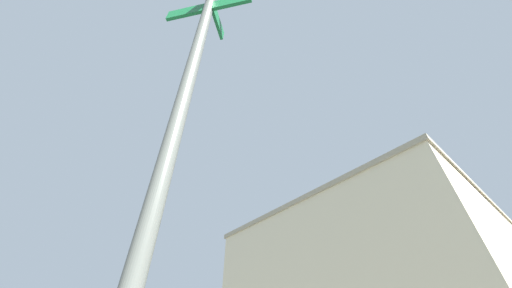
{
  "coord_description": "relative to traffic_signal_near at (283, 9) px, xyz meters",
  "views": [
    {
      "loc": [
        -5.77,
        -7.08,
        1.52
      ],
      "look_at": [
        -7.59,
        -5.51,
        3.58
      ],
      "focal_mm": 18.55,
      "sensor_mm": 36.0,
      "label": 1
    }
  ],
  "objects": [
    {
      "name": "traffic_signal_near",
      "position": [
        0.0,
        0.0,
        0.0
      ],
      "size": [
        2.28,
        1.83,
        6.33
      ],
      "color": "#474C47",
      "rests_on": "ground_plane"
    }
  ]
}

